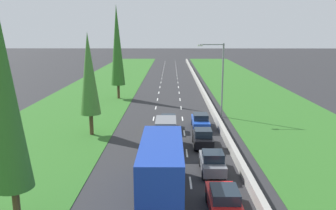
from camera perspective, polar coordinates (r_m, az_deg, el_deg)
The scene contains 16 objects.
ground_plane at distance 62.43m, azimuth 0.18°, elevation 2.53°, with size 300.00×300.00×0.00m, color #28282B.
grass_verge_left at distance 63.77m, azimuth -11.27°, elevation 2.51°, with size 14.00×140.00×0.04m, color #2D6623.
grass_verge_right at distance 63.97m, azimuth 13.16°, elevation 2.46°, with size 14.00×140.00×0.04m, color #2D6623.
median_barrier at distance 62.59m, azimuth 5.41°, elevation 2.89°, with size 0.44×120.00×0.85m, color #9E9B93.
lane_markings at distance 62.43m, azimuth 0.18°, elevation 2.53°, with size 3.64×116.00×0.01m.
red_sedan_right_lane at distance 20.90m, azimuth 9.25°, elevation -15.44°, with size 1.82×4.50×1.64m.
blue_box_truck_centre_lane at distance 21.36m, azimuth -1.01°, elevation -10.58°, with size 2.46×9.40×4.18m.
grey_hatchback_right_lane at distance 26.33m, azimuth 7.33°, elevation -9.34°, with size 1.74×3.90×1.72m.
black_hatchback_right_lane at distance 31.93m, azimuth 5.74°, elevation -5.41°, with size 1.74×3.90×1.72m.
grey_van_centre_lane at distance 30.93m, azimuth -0.35°, elevation -4.84°, with size 1.96×4.90×2.82m.
blue_sedan_right_lane at distance 37.86m, azimuth 5.37°, elevation -2.63°, with size 1.82×4.50×1.64m.
yellow_hatchback_centre_lane at distance 36.95m, azimuth 0.04°, elevation -2.91°, with size 1.74×3.90×1.72m.
poplar_tree_nearest at distance 19.41m, azimuth -25.17°, elevation 0.59°, with size 2.09×2.09×11.77m.
poplar_tree_second at distance 35.14m, azimuth -12.91°, elevation 4.98°, with size 2.06×2.06×10.38m.
poplar_tree_third at distance 53.91m, azimuth -8.39°, elevation 9.68°, with size 2.16×2.16×14.36m.
street_light_mast at distance 42.26m, azimuth 8.55°, elevation 4.94°, with size 3.20×0.28×9.00m.
Camera 1 is at (0.37, -1.55, 10.44)m, focal length 36.94 mm.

